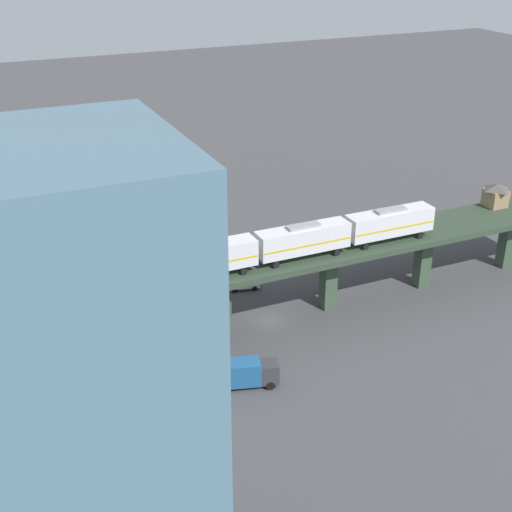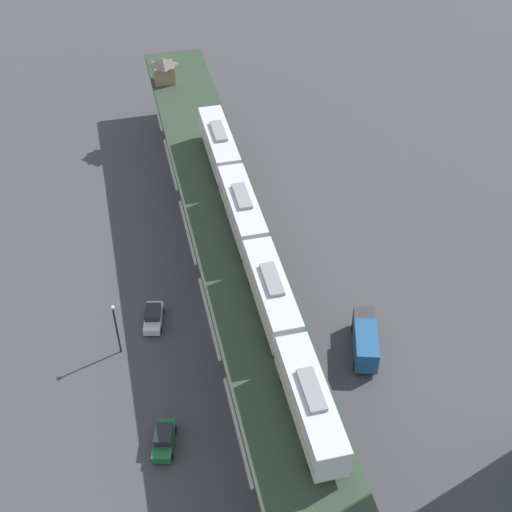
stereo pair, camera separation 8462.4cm
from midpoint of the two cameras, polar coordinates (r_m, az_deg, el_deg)
The scene contains 9 objects.
ground_plane at distance 74.84m, azimuth 23.11°, elevation -21.69°, with size 400.00×400.00×0.00m, color #424244.
elevated_viaduct at distance 69.88m, azimuth 24.33°, elevation -17.34°, with size 9.10×92.06×8.83m.
subway_train at distance 65.08m, azimuth 24.17°, elevation -16.44°, with size 3.22×49.82×4.45m.
signal_hut at distance 96.98m, azimuth 38.67°, elevation -6.19°, with size 3.24×3.24×3.40m.
street_car_white at distance 78.76m, azimuth 18.47°, elevation -17.02°, with size 2.69×4.68×1.89m.
street_car_green at distance 71.73m, azimuth 7.95°, elevation -20.78°, with size 2.83×4.71×1.89m.
delivery_truck at distance 64.58m, azimuth 25.70°, elevation -29.89°, with size 4.13×7.54×3.20m.
street_lamp at distance 77.00m, azimuth 14.94°, elevation -14.48°, with size 0.44×0.44×6.94m.
office_tower at distance 37.32m, azimuth 36.76°, elevation -52.55°, with size 16.00×16.00×36.00m.
Camera 1 is at (-71.45, 33.75, 47.04)m, focal length 50.00 mm.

